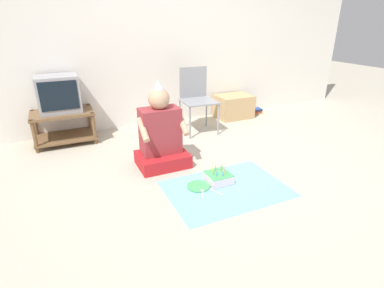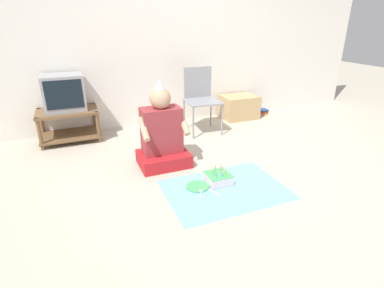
{
  "view_description": "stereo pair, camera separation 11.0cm",
  "coord_description": "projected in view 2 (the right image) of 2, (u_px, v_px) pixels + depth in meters",
  "views": [
    {
      "loc": [
        -1.57,
        -2.1,
        1.46
      ],
      "look_at": [
        -0.47,
        0.31,
        0.35
      ],
      "focal_mm": 28.0,
      "sensor_mm": 36.0,
      "label": 1
    },
    {
      "loc": [
        -1.47,
        -2.14,
        1.46
      ],
      "look_at": [
        -0.47,
        0.31,
        0.35
      ],
      "focal_mm": 28.0,
      "sensor_mm": 36.0,
      "label": 2
    }
  ],
  "objects": [
    {
      "name": "ground_plane",
      "position": [
        248.0,
        181.0,
        2.91
      ],
      "size": [
        16.0,
        16.0,
        0.0
      ],
      "primitive_type": "plane",
      "color": "#BCB29E"
    },
    {
      "name": "wall_back",
      "position": [
        175.0,
        33.0,
        4.18
      ],
      "size": [
        6.4,
        0.06,
        2.55
      ],
      "color": "white",
      "rests_on": "ground_plane"
    },
    {
      "name": "tv_stand",
      "position": [
        69.0,
        122.0,
        3.8
      ],
      "size": [
        0.73,
        0.49,
        0.4
      ],
      "color": "brown",
      "rests_on": "ground_plane"
    },
    {
      "name": "tv",
      "position": [
        64.0,
        92.0,
        3.67
      ],
      "size": [
        0.48,
        0.39,
        0.44
      ],
      "color": "#99999E",
      "rests_on": "tv_stand"
    },
    {
      "name": "folding_chair",
      "position": [
        201.0,
        95.0,
        4.06
      ],
      "size": [
        0.47,
        0.47,
        0.86
      ],
      "color": "gray",
      "rests_on": "ground_plane"
    },
    {
      "name": "cardboard_box_stack",
      "position": [
        239.0,
        107.0,
        4.71
      ],
      "size": [
        0.55,
        0.41,
        0.36
      ],
      "color": "tan",
      "rests_on": "ground_plane"
    },
    {
      "name": "book_pile",
      "position": [
        262.0,
        112.0,
        4.92
      ],
      "size": [
        0.2,
        0.14,
        0.09
      ],
      "color": "#A88933",
      "rests_on": "ground_plane"
    },
    {
      "name": "person_seated",
      "position": [
        162.0,
        136.0,
        3.14
      ],
      "size": [
        0.52,
        0.41,
        0.91
      ],
      "color": "red",
      "rests_on": "ground_plane"
    },
    {
      "name": "party_cloth",
      "position": [
        225.0,
        189.0,
        2.77
      ],
      "size": [
        1.1,
        0.78,
        0.01
      ],
      "color": "#7FC6E0",
      "rests_on": "ground_plane"
    },
    {
      "name": "birthday_cake",
      "position": [
        218.0,
        178.0,
        2.87
      ],
      "size": [
        0.23,
        0.23,
        0.15
      ],
      "color": "silver",
      "rests_on": "party_cloth"
    },
    {
      "name": "paper_plate",
      "position": [
        198.0,
        186.0,
        2.8
      ],
      "size": [
        0.22,
        0.22,
        0.01
      ],
      "color": "#4CB266",
      "rests_on": "party_cloth"
    },
    {
      "name": "plastic_spoon_near",
      "position": [
        201.0,
        192.0,
        2.71
      ],
      "size": [
        0.07,
        0.14,
        0.01
      ],
      "color": "white",
      "rests_on": "party_cloth"
    },
    {
      "name": "plastic_spoon_far",
      "position": [
        212.0,
        191.0,
        2.72
      ],
      "size": [
        0.07,
        0.14,
        0.01
      ],
      "color": "white",
      "rests_on": "party_cloth"
    }
  ]
}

